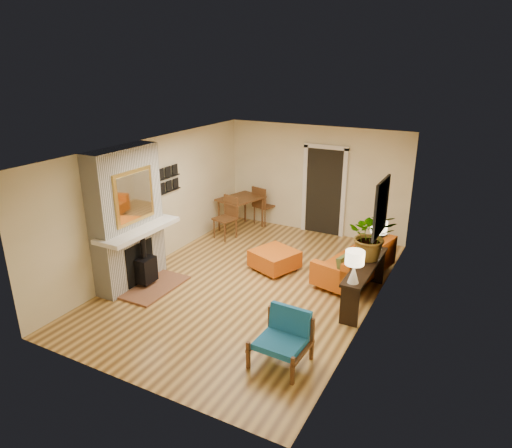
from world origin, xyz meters
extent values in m
plane|color=#DAA853|center=(0.00, 0.00, 0.00)|extent=(6.50, 6.50, 0.00)
plane|color=white|center=(0.00, 0.00, 2.60)|extent=(6.50, 6.50, 0.00)
plane|color=#FBEDC4|center=(0.00, 3.25, 1.30)|extent=(4.50, 0.00, 4.50)
plane|color=#FBEDC4|center=(0.00, -3.25, 1.30)|extent=(4.50, 0.00, 4.50)
plane|color=#FBEDC4|center=(-2.25, 0.00, 1.30)|extent=(0.00, 6.50, 6.50)
plane|color=#FBEDC4|center=(2.25, 0.00, 1.30)|extent=(0.00, 6.50, 6.50)
cube|color=black|center=(0.25, 3.22, 1.05)|extent=(0.88, 0.06, 2.10)
cube|color=white|center=(-0.24, 3.21, 1.05)|extent=(0.10, 0.08, 2.18)
cube|color=white|center=(0.74, 3.21, 1.05)|extent=(0.10, 0.08, 2.18)
cube|color=white|center=(0.25, 3.21, 2.13)|extent=(1.08, 0.08, 0.10)
cube|color=black|center=(2.22, 0.40, 1.75)|extent=(0.04, 0.85, 0.95)
cube|color=slate|center=(2.19, 0.40, 1.75)|extent=(0.01, 0.70, 0.80)
cube|color=black|center=(-2.21, 0.35, 1.42)|extent=(0.06, 0.95, 0.02)
cube|color=black|center=(-2.21, 0.35, 1.72)|extent=(0.06, 0.95, 0.02)
cube|color=white|center=(-2.04, -1.00, 1.86)|extent=(0.42, 1.50, 1.48)
cube|color=white|center=(-2.04, -1.00, 0.56)|extent=(0.42, 1.50, 1.12)
cube|color=white|center=(-1.79, -1.00, 1.12)|extent=(0.60, 1.68, 0.08)
cube|color=black|center=(-1.83, -1.00, 0.45)|extent=(0.03, 0.72, 0.78)
cube|color=brown|center=(-1.53, -1.00, 0.02)|extent=(0.75, 1.30, 0.04)
cube|color=black|center=(-1.71, -1.00, 0.34)|extent=(0.30, 0.36, 0.48)
cylinder|color=black|center=(-1.71, -1.00, 0.78)|extent=(0.10, 0.10, 0.40)
cube|color=gold|center=(-1.82, -1.00, 1.75)|extent=(0.04, 0.95, 0.95)
cube|color=silver|center=(-1.80, -1.00, 1.75)|extent=(0.01, 0.82, 0.82)
cylinder|color=silver|center=(1.15, 0.44, 0.05)|extent=(0.04, 0.04, 0.09)
cylinder|color=silver|center=(1.77, 0.30, 0.05)|extent=(0.04, 0.04, 0.09)
cylinder|color=silver|center=(1.53, 2.09, 0.05)|extent=(0.04, 0.04, 0.09)
cylinder|color=silver|center=(2.15, 1.95, 0.05)|extent=(0.04, 0.04, 0.09)
cube|color=orange|center=(1.65, 1.20, 0.23)|extent=(1.23, 2.05, 0.27)
cube|color=orange|center=(1.96, 1.12, 0.52)|extent=(0.61, 1.90, 0.32)
cube|color=orange|center=(1.45, 0.34, 0.46)|extent=(0.84, 0.34, 0.18)
cube|color=orange|center=(1.85, 2.05, 0.46)|extent=(0.84, 0.34, 0.18)
cube|color=#4C5725|center=(1.67, 0.44, 0.56)|extent=(0.26, 0.40, 0.38)
cube|color=black|center=(1.75, 0.80, 0.56)|extent=(0.26, 0.40, 0.38)
cube|color=#9D9D98|center=(1.84, 1.15, 0.56)|extent=(0.26, 0.40, 0.38)
cube|color=maroon|center=(1.91, 1.46, 0.56)|extent=(0.26, 0.40, 0.38)
cube|color=black|center=(1.99, 1.82, 0.56)|extent=(0.26, 0.40, 0.38)
cylinder|color=silver|center=(-0.30, 0.60, 0.03)|extent=(0.05, 0.05, 0.06)
cylinder|color=silver|center=(0.30, 0.37, 0.03)|extent=(0.05, 0.05, 0.06)
cylinder|color=silver|center=(-0.07, 1.20, 0.03)|extent=(0.05, 0.05, 0.06)
cylinder|color=silver|center=(0.54, 0.97, 0.03)|extent=(0.05, 0.05, 0.06)
cube|color=orange|center=(0.12, 0.78, 0.23)|extent=(1.03, 1.03, 0.34)
cube|color=brown|center=(1.18, -1.92, 0.28)|extent=(0.08, 0.71, 0.05)
cube|color=brown|center=(1.17, -2.23, 0.21)|extent=(0.05, 0.05, 0.41)
cube|color=brown|center=(1.19, -1.61, 0.33)|extent=(0.05, 0.05, 0.66)
cube|color=brown|center=(1.86, -1.95, 0.28)|extent=(0.08, 0.71, 0.05)
cube|color=brown|center=(1.84, -2.26, 0.21)|extent=(0.05, 0.05, 0.41)
cube|color=brown|center=(1.87, -1.64, 0.33)|extent=(0.05, 0.05, 0.66)
cube|color=#1F7ABF|center=(1.52, -1.94, 0.34)|extent=(0.65, 0.61, 0.09)
cube|color=#1F7ABF|center=(1.53, -1.65, 0.57)|extent=(0.63, 0.18, 0.39)
cube|color=brown|center=(-1.65, 2.51, 0.80)|extent=(1.01, 1.24, 0.04)
cylinder|color=brown|center=(-2.06, 2.14, 0.39)|extent=(0.06, 0.06, 0.78)
cylinder|color=brown|center=(-1.48, 1.98, 0.39)|extent=(0.06, 0.06, 0.78)
cylinder|color=brown|center=(-1.82, 3.04, 0.39)|extent=(0.06, 0.06, 0.78)
cylinder|color=brown|center=(-1.24, 2.88, 0.39)|extent=(0.06, 0.06, 0.78)
cube|color=brown|center=(-1.67, 1.79, 0.49)|extent=(0.56, 0.56, 0.04)
cube|color=brown|center=(-1.62, 2.00, 0.76)|extent=(0.45, 0.16, 0.50)
cylinder|color=brown|center=(-1.90, 1.66, 0.24)|extent=(0.04, 0.04, 0.48)
cylinder|color=brown|center=(-1.54, 1.56, 0.24)|extent=(0.04, 0.04, 0.48)
cylinder|color=brown|center=(-1.80, 2.01, 0.24)|extent=(0.04, 0.04, 0.48)
cylinder|color=brown|center=(-1.45, 1.92, 0.24)|extent=(0.04, 0.04, 0.48)
cube|color=brown|center=(-1.31, 3.15, 0.49)|extent=(0.56, 0.56, 0.04)
cube|color=brown|center=(-1.37, 2.94, 0.76)|extent=(0.45, 0.16, 0.50)
cylinder|color=brown|center=(-1.54, 3.02, 0.24)|extent=(0.04, 0.04, 0.48)
cylinder|color=brown|center=(-1.18, 2.92, 0.24)|extent=(0.04, 0.04, 0.48)
cylinder|color=brown|center=(-1.44, 3.37, 0.24)|extent=(0.04, 0.04, 0.48)
cylinder|color=brown|center=(-1.09, 3.28, 0.24)|extent=(0.04, 0.04, 0.48)
cube|color=black|center=(2.07, 0.31, 0.70)|extent=(0.34, 1.85, 0.05)
cube|color=black|center=(2.07, -0.54, 0.34)|extent=(0.30, 0.04, 0.68)
cube|color=black|center=(2.07, 1.16, 0.34)|extent=(0.30, 0.04, 0.68)
cone|color=white|center=(2.07, -0.44, 0.88)|extent=(0.18, 0.18, 0.30)
cylinder|color=white|center=(2.07, -0.44, 1.05)|extent=(0.03, 0.03, 0.06)
cylinder|color=#FFEABF|center=(2.07, -0.44, 1.16)|extent=(0.30, 0.30, 0.22)
cone|color=white|center=(2.07, 1.09, 0.88)|extent=(0.18, 0.18, 0.30)
cylinder|color=white|center=(2.07, 1.09, 1.05)|extent=(0.03, 0.03, 0.06)
cylinder|color=#FFEABF|center=(2.07, 1.09, 1.16)|extent=(0.30, 0.30, 0.22)
imported|color=#1E5919|center=(2.06, 0.59, 1.17)|extent=(0.99, 0.92, 0.89)
camera|label=1|loc=(3.73, -6.85, 4.05)|focal=32.00mm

